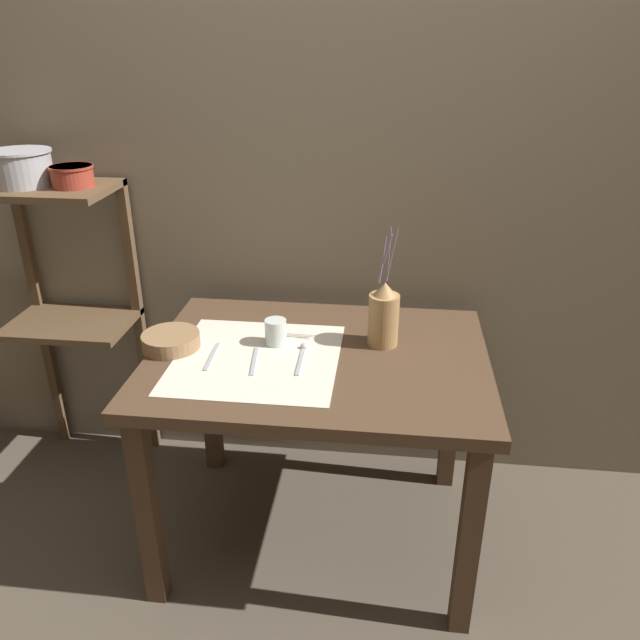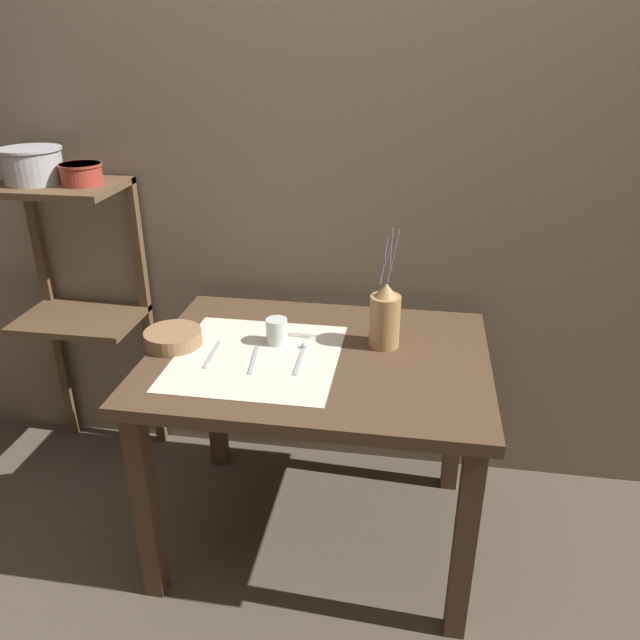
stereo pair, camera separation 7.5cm
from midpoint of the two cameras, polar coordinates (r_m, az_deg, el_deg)
The scene contains 13 objects.
ground_plane at distance 2.39m, azimuth -1.13°, elevation -18.77°, with size 12.00×12.00×0.00m, color brown.
stone_wall_back at distance 2.28m, azimuth 0.38°, elevation 13.52°, with size 7.00×0.06×2.40m.
wooden_table at distance 2.01m, azimuth -1.28°, elevation -5.76°, with size 1.06×0.80×0.73m.
wooden_shelf_unit at distance 2.54m, azimuth -22.72°, elevation 3.37°, with size 0.45×0.32×1.16m.
linen_cloth at distance 1.95m, azimuth -6.92°, elevation -3.50°, with size 0.51×0.51×0.00m.
pitcher_with_flowers at distance 1.99m, azimuth 4.77°, elevation 0.37°, with size 0.10×0.10×0.39m.
wooden_bowl at distance 2.05m, azimuth -14.48°, elevation -1.87°, with size 0.18×0.18×0.05m.
glass_tumbler_near at distance 2.01m, azimuth -5.14°, elevation -1.10°, with size 0.07×0.07×0.08m.
fork_inner at distance 1.97m, azimuth -10.93°, elevation -3.29°, with size 0.02×0.18×0.00m.
knife_center at distance 1.93m, azimuth -7.14°, elevation -3.73°, with size 0.03×0.18×0.00m.
spoon_inner at distance 1.96m, azimuth -2.69°, elevation -2.96°, with size 0.02×0.19×0.02m.
metal_pot_large at distance 2.43m, azimuth -26.48°, elevation 12.43°, with size 0.21×0.21×0.12m.
metal_pot_small at distance 2.34m, azimuth -22.59°, elevation 12.12°, with size 0.15×0.15×0.07m.
Camera 1 is at (0.21, -1.71, 1.65)m, focal length 35.00 mm.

